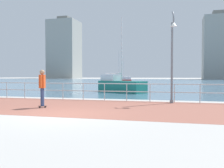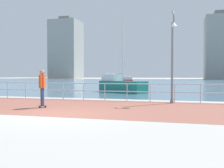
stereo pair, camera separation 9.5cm
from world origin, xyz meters
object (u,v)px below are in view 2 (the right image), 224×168
Objects in this scene: sailboat_red at (125,81)px; sailboat_blue at (121,82)px; skateboarder at (42,85)px; lamppost at (173,52)px; sailboat_yellow at (121,85)px.

sailboat_blue is at bearing -81.64° from sailboat_red.
lamppost is at bearing 30.07° from skateboarder.
sailboat_yellow is (5.05, -24.82, 0.16)m from sailboat_red.
sailboat_red is (-9.85, 33.15, -2.31)m from lamppost.
skateboarder is at bearing -84.54° from sailboat_blue.
sailboat_blue is 0.80× the size of sailboat_yellow.
sailboat_yellow is at bearing -78.51° from sailboat_red.
sailboat_red is at bearing 101.49° from sailboat_yellow.
skateboarder is (-5.94, -3.44, -1.70)m from lamppost.
skateboarder is at bearing -95.49° from sailboat_yellow.
skateboarder is 0.27× the size of sailboat_yellow.
skateboarder is 28.60m from sailboat_blue.
skateboarder is at bearing -149.93° from lamppost.
skateboarder is at bearing -83.89° from sailboat_red.
lamppost reaches higher than skateboarder.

